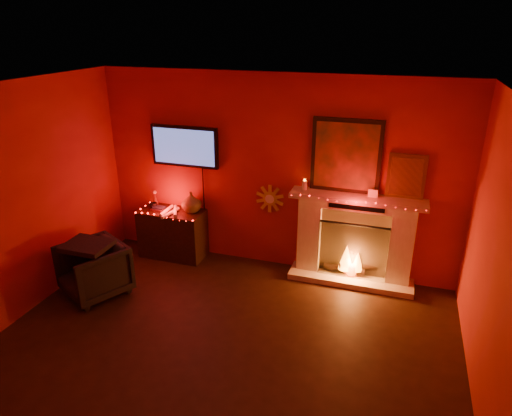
% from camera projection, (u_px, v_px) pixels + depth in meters
% --- Properties ---
extents(room, '(5.00, 5.00, 5.00)m').
position_uv_depth(room, '(196.00, 259.00, 3.99)').
color(room, black).
rests_on(room, ground).
extents(floor, '(5.00, 5.00, 0.00)m').
position_uv_depth(floor, '(203.00, 380.00, 4.50)').
color(floor, black).
rests_on(floor, ground).
extents(fireplace, '(1.72, 0.40, 2.18)m').
position_uv_depth(fireplace, '(354.00, 231.00, 6.01)').
color(fireplace, beige).
rests_on(fireplace, floor).
extents(tv, '(1.00, 0.07, 1.24)m').
position_uv_depth(tv, '(185.00, 147.00, 6.41)').
color(tv, black).
rests_on(tv, room).
extents(sunburst_clock, '(0.40, 0.03, 0.40)m').
position_uv_depth(sunburst_clock, '(270.00, 199.00, 6.32)').
color(sunburst_clock, gold).
rests_on(sunburst_clock, room).
extents(console_table, '(0.95, 0.56, 1.02)m').
position_uv_depth(console_table, '(174.00, 231.00, 6.76)').
color(console_table, black).
rests_on(console_table, floor).
extents(armchair, '(1.01, 1.01, 0.69)m').
position_uv_depth(armchair, '(94.00, 270.00, 5.81)').
color(armchair, black).
rests_on(armchair, floor).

